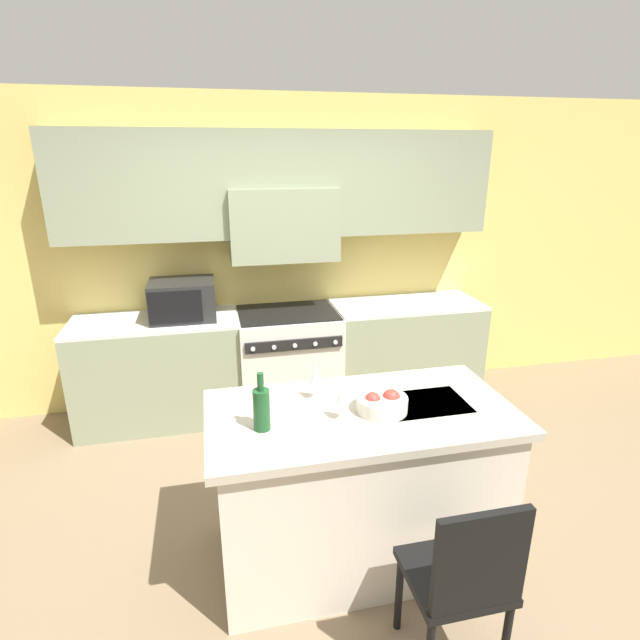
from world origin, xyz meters
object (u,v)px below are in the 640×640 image
microwave (183,300)px  fruit_bowl (382,403)px  wine_bottle (262,408)px  wine_glass_far (316,374)px  range_stove (289,360)px  island_chair (464,576)px  wine_glass_near (343,393)px

microwave → fruit_bowl: bearing=-60.3°
wine_bottle → fruit_bowl: 0.64m
wine_glass_far → range_stove: bearing=86.4°
island_chair → microwave: bearing=114.6°
microwave → island_chair: bearing=-65.4°
wine_bottle → wine_glass_far: size_ratio=1.38×
wine_glass_near → wine_glass_far: bearing=108.7°
microwave → wine_glass_near: size_ratio=2.39×
microwave → wine_glass_near: bearing=-66.3°
wine_bottle → wine_glass_near: wine_bottle is taller
microwave → wine_glass_near: 2.10m
microwave → fruit_bowl: size_ratio=1.93×
range_stove → wine_glass_near: size_ratio=4.19×
wine_glass_far → fruit_bowl: size_ratio=0.81×
wine_glass_near → wine_glass_far: same height
range_stove → wine_glass_near: bearing=-90.6°
range_stove → microwave: (-0.86, 0.02, 0.62)m
wine_bottle → wine_glass_near: (0.41, 0.00, 0.03)m
island_chair → wine_glass_far: bearing=115.0°
island_chair → wine_glass_far: wine_glass_far is taller
microwave → island_chair: 2.92m
wine_glass_near → island_chair: bearing=-62.9°
range_stove → island_chair: (0.33, -2.59, 0.07)m
wine_glass_far → fruit_bowl: wine_glass_far is taller
microwave → wine_glass_far: microwave is taller
island_chair → wine_glass_far: 1.18m
wine_glass_near → wine_glass_far: (-0.08, 0.25, 0.00)m
fruit_bowl → wine_glass_near: bearing=-169.4°
wine_bottle → wine_glass_far: bearing=37.8°
range_stove → wine_bottle: bearing=-102.7°
wine_bottle → wine_glass_far: (0.32, 0.25, 0.03)m
island_chair → fruit_bowl: (-0.13, 0.73, 0.46)m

